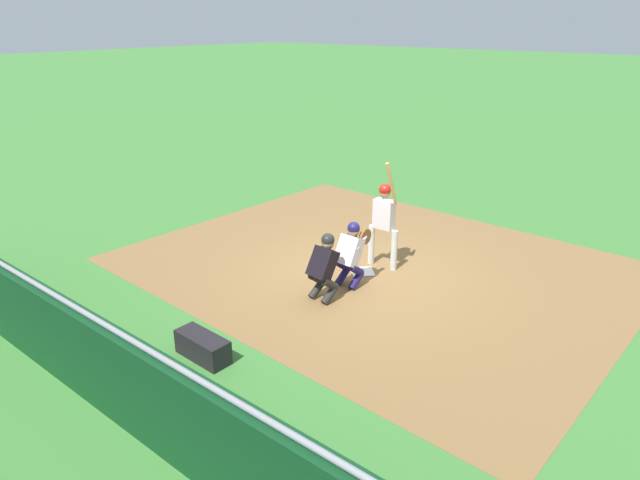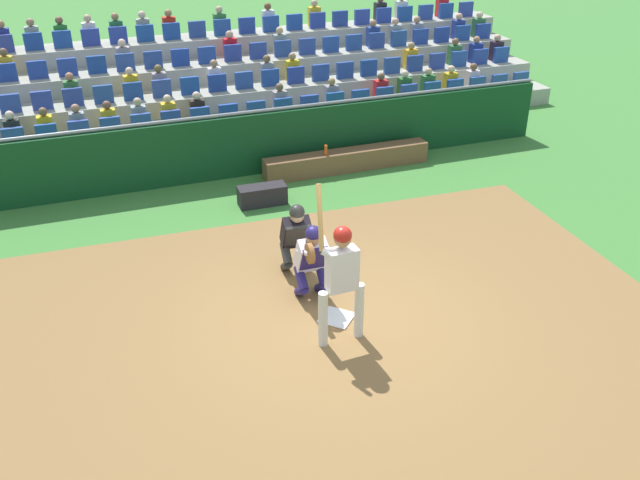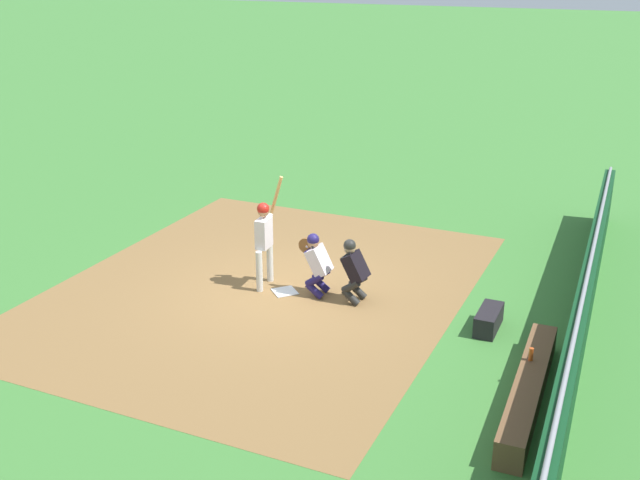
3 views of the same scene
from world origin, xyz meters
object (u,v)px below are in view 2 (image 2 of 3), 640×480
(home_plate_umpire, at_px, (296,235))
(dugout_bench, at_px, (347,160))
(water_bottle_on_bench, at_px, (326,150))
(catcher_crouching, at_px, (311,258))
(equipment_duffel_bag, at_px, (262,195))
(batter_at_plate, at_px, (341,272))
(home_plate_marker, at_px, (337,318))

(home_plate_umpire, bearing_deg, dugout_bench, -122.96)
(water_bottle_on_bench, bearing_deg, catcher_crouching, 66.67)
(water_bottle_on_bench, relative_size, equipment_duffel_bag, 0.23)
(catcher_crouching, height_order, dugout_bench, catcher_crouching)
(home_plate_umpire, relative_size, equipment_duffel_bag, 1.38)
(batter_at_plate, bearing_deg, catcher_crouching, -89.17)
(batter_at_plate, relative_size, home_plate_umpire, 1.79)
(home_plate_marker, distance_m, batter_at_plate, 1.19)
(home_plate_marker, bearing_deg, catcher_crouching, -75.31)
(home_plate_marker, distance_m, water_bottle_on_bench, 5.27)
(dugout_bench, xyz_separation_m, equipment_duffel_bag, (2.16, 1.00, -0.03))
(catcher_crouching, distance_m, equipment_duffel_bag, 3.46)
(home_plate_umpire, height_order, equipment_duffel_bag, home_plate_umpire)
(home_plate_umpire, relative_size, water_bottle_on_bench, 6.08)
(home_plate_marker, distance_m, catcher_crouching, 0.94)
(equipment_duffel_bag, bearing_deg, home_plate_umpire, 87.08)
(dugout_bench, bearing_deg, catcher_crouching, 61.63)
(home_plate_marker, height_order, batter_at_plate, batter_at_plate)
(batter_at_plate, relative_size, dugout_bench, 0.62)
(dugout_bench, bearing_deg, batter_at_plate, 66.78)
(batter_at_plate, bearing_deg, equipment_duffel_bag, -92.62)
(batter_at_plate, xyz_separation_m, equipment_duffel_bag, (-0.21, -4.51, -0.90))
(home_plate_marker, height_order, dugout_bench, dugout_bench)
(dugout_bench, bearing_deg, equipment_duffel_bag, 24.86)
(home_plate_marker, bearing_deg, batter_at_plate, 73.44)
(water_bottle_on_bench, distance_m, equipment_duffel_bag, 1.93)
(catcher_crouching, bearing_deg, home_plate_marker, 104.69)
(home_plate_umpire, xyz_separation_m, dugout_bench, (-2.36, -3.63, -0.47))
(batter_at_plate, xyz_separation_m, catcher_crouching, (0.02, -1.10, -0.38))
(water_bottle_on_bench, bearing_deg, dugout_bench, -172.78)
(home_plate_umpire, bearing_deg, catcher_crouching, 88.18)
(home_plate_umpire, height_order, water_bottle_on_bench, home_plate_umpire)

